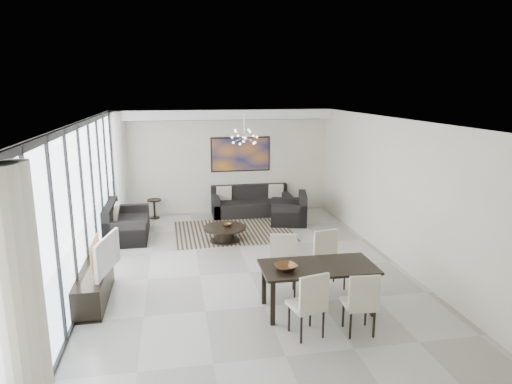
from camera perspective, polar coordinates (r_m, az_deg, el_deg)
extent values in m
cube|color=#A8A39B|center=(8.94, -0.79, -9.92)|extent=(6.00, 9.00, 0.02)
cube|color=white|center=(8.26, -0.85, 8.82)|extent=(6.00, 9.00, 0.02)
cube|color=beige|center=(12.85, -4.15, 3.80)|extent=(6.00, 0.02, 2.90)
cube|color=beige|center=(4.38, 9.31, -14.86)|extent=(6.00, 0.02, 2.90)
cube|color=beige|center=(9.44, 17.38, -0.10)|extent=(0.02, 9.00, 2.90)
cube|color=silver|center=(8.53, -20.97, -1.72)|extent=(0.01, 8.95, 2.85)
cube|color=black|center=(8.30, -21.48, 7.68)|extent=(0.04, 8.95, 0.10)
cube|color=black|center=(8.97, -19.98, -10.53)|extent=(0.04, 8.95, 0.06)
cube|color=black|center=(4.86, -29.02, -13.49)|extent=(0.04, 0.05, 2.88)
cube|color=black|center=(5.74, -25.91, -9.17)|extent=(0.04, 0.05, 2.88)
cube|color=black|center=(6.65, -23.67, -6.00)|extent=(0.04, 0.05, 2.88)
cube|color=black|center=(7.58, -22.01, -3.59)|extent=(0.04, 0.05, 2.88)
cube|color=black|center=(8.53, -20.71, -1.71)|extent=(0.04, 0.05, 2.88)
cube|color=black|center=(9.48, -19.68, -0.21)|extent=(0.04, 0.05, 2.88)
cube|color=black|center=(10.45, -18.83, 1.02)|extent=(0.04, 0.05, 2.88)
cube|color=black|center=(11.42, -18.13, 2.03)|extent=(0.04, 0.05, 2.88)
cube|color=black|center=(12.40, -17.54, 2.89)|extent=(0.04, 0.05, 2.88)
cylinder|color=white|center=(4.69, -27.94, -14.34)|extent=(0.36, 0.36, 2.85)
cylinder|color=white|center=(12.53, -16.83, 3.04)|extent=(0.36, 0.36, 2.85)
cube|color=white|center=(12.52, -4.15, 9.64)|extent=(5.98, 0.40, 0.26)
cube|color=#C56F1B|center=(12.87, -1.94, 4.73)|extent=(1.68, 0.04, 0.98)
cylinder|color=silver|center=(10.79, -1.48, 8.37)|extent=(0.02, 0.02, 0.55)
sphere|color=silver|center=(10.82, -1.47, 6.92)|extent=(0.12, 0.12, 0.12)
cube|color=black|center=(11.36, -2.86, -4.90)|extent=(2.88, 2.23, 0.01)
cylinder|color=black|center=(10.56, -3.93, -4.47)|extent=(1.00, 1.00, 0.04)
cylinder|color=black|center=(10.62, -3.91, -5.37)|extent=(0.44, 0.44, 0.31)
cylinder|color=black|center=(10.66, -3.90, -6.08)|extent=(0.70, 0.70, 0.03)
imported|color=brown|center=(10.60, -3.61, -4.11)|extent=(0.26, 0.26, 0.07)
cube|color=black|center=(12.76, -0.56, -1.99)|extent=(2.18, 0.89, 0.40)
cube|color=black|center=(13.00, -0.83, 0.10)|extent=(2.18, 0.18, 0.40)
cube|color=black|center=(12.61, -5.05, -1.80)|extent=(0.18, 0.89, 0.58)
cube|color=black|center=(12.94, 3.81, -1.40)|extent=(0.18, 0.89, 0.58)
cube|color=black|center=(11.27, -15.73, -4.45)|extent=(0.94, 1.68, 0.42)
cube|color=black|center=(11.20, -17.79, -2.46)|extent=(0.19, 1.68, 0.42)
cube|color=black|center=(10.54, -16.12, -5.15)|extent=(0.94, 0.19, 0.61)
cube|color=black|center=(11.96, -15.45, -2.96)|extent=(0.94, 0.19, 0.61)
cube|color=black|center=(12.01, 4.09, -2.96)|extent=(1.10, 1.14, 0.40)
cube|color=black|center=(11.92, 5.87, -1.10)|extent=(0.39, 0.98, 0.40)
cube|color=black|center=(12.36, 4.05, -2.06)|extent=(0.93, 0.38, 0.59)
cube|color=black|center=(11.61, 4.14, -3.05)|extent=(0.93, 0.38, 0.59)
cylinder|color=black|center=(12.65, -12.63, -1.00)|extent=(0.38, 0.38, 0.04)
cylinder|color=black|center=(12.71, -12.57, -2.13)|extent=(0.06, 0.06, 0.48)
cylinder|color=black|center=(12.77, -12.52, -3.14)|extent=(0.27, 0.27, 0.03)
cube|color=black|center=(8.20, -19.65, -11.03)|extent=(0.46, 1.63, 0.51)
imported|color=gray|center=(7.97, -18.81, -7.37)|extent=(0.36, 1.05, 0.60)
cube|color=black|center=(7.33, 7.77, -9.25)|extent=(1.81, 0.92, 0.04)
cube|color=black|center=(6.98, 2.09, -13.68)|extent=(0.07, 0.07, 0.71)
cube|color=black|center=(7.60, 0.99, -11.35)|extent=(0.07, 0.07, 0.71)
cube|color=black|center=(7.45, 14.54, -12.33)|extent=(0.07, 0.07, 0.71)
cube|color=black|center=(8.03, 12.48, -10.29)|extent=(0.07, 0.07, 0.71)
cube|color=#B9AF9A|center=(6.73, 6.31, -13.90)|extent=(0.55, 0.55, 0.06)
cube|color=#B9AF9A|center=(6.46, 7.27, -12.56)|extent=(0.45, 0.16, 0.55)
cylinder|color=black|center=(6.90, 4.16, -15.40)|extent=(0.04, 0.04, 0.43)
cylinder|color=black|center=(6.79, 8.40, -16.01)|extent=(0.04, 0.04, 0.43)
cube|color=#B9AF9A|center=(6.92, 12.76, -13.51)|extent=(0.47, 0.47, 0.06)
cube|color=#B9AF9A|center=(6.65, 13.41, -12.29)|extent=(0.44, 0.08, 0.54)
cylinder|color=black|center=(7.12, 10.85, -14.73)|extent=(0.04, 0.04, 0.41)
cylinder|color=black|center=(6.94, 14.53, -15.70)|extent=(0.04, 0.04, 0.41)
cube|color=#B9AF9A|center=(7.90, 3.47, -9.53)|extent=(0.55, 0.55, 0.06)
cube|color=#B9AF9A|center=(7.99, 3.44, -7.21)|extent=(0.47, 0.14, 0.57)
cylinder|color=black|center=(7.84, 4.86, -11.72)|extent=(0.04, 0.04, 0.44)
cylinder|color=black|center=(8.16, 2.09, -10.65)|extent=(0.04, 0.04, 0.44)
cube|color=#B9AF9A|center=(8.25, 9.32, -8.73)|extent=(0.54, 0.54, 0.06)
cube|color=#B9AF9A|center=(8.32, 8.70, -6.59)|extent=(0.46, 0.13, 0.56)
cylinder|color=black|center=(8.29, 11.00, -10.54)|extent=(0.04, 0.04, 0.43)
cylinder|color=black|center=(8.40, 7.55, -10.06)|extent=(0.04, 0.04, 0.43)
imported|color=brown|center=(7.10, 3.77, -9.36)|extent=(0.41, 0.41, 0.08)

